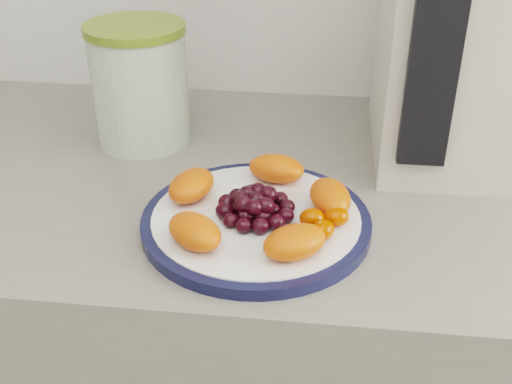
# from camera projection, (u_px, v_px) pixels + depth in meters

# --- Properties ---
(plate_rim) EXTENTS (0.28, 0.28, 0.01)m
(plate_rim) POSITION_uv_depth(u_px,v_px,m) (256.00, 222.00, 0.78)
(plate_rim) COLOR #121637
(plate_rim) RESTS_ON counter
(plate_face) EXTENTS (0.25, 0.25, 0.02)m
(plate_face) POSITION_uv_depth(u_px,v_px,m) (256.00, 222.00, 0.77)
(plate_face) COLOR white
(plate_face) RESTS_ON counter
(canister) EXTENTS (0.15, 0.15, 0.17)m
(canister) POSITION_uv_depth(u_px,v_px,m) (140.00, 88.00, 0.95)
(canister) COLOR #2C5A11
(canister) RESTS_ON counter
(canister_lid) EXTENTS (0.16, 0.16, 0.01)m
(canister_lid) POSITION_uv_depth(u_px,v_px,m) (134.00, 28.00, 0.90)
(canister_lid) COLOR olive
(canister_lid) RESTS_ON canister
(appliance_body) EXTENTS (0.20, 0.28, 0.35)m
(appliance_body) POSITION_uv_depth(u_px,v_px,m) (457.00, 35.00, 0.88)
(appliance_body) COLOR beige
(appliance_body) RESTS_ON counter
(appliance_panel) EXTENTS (0.06, 0.02, 0.26)m
(appliance_panel) POSITION_uv_depth(u_px,v_px,m) (433.00, 65.00, 0.76)
(appliance_panel) COLOR black
(appliance_panel) RESTS_ON appliance_body
(fruit_plate) EXTENTS (0.24, 0.24, 0.04)m
(fruit_plate) POSITION_uv_depth(u_px,v_px,m) (261.00, 205.00, 0.76)
(fruit_plate) COLOR #DD3F0D
(fruit_plate) RESTS_ON plate_face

